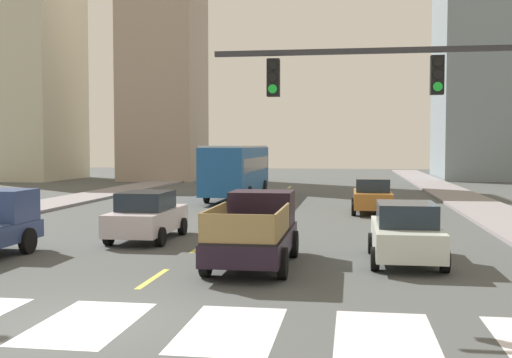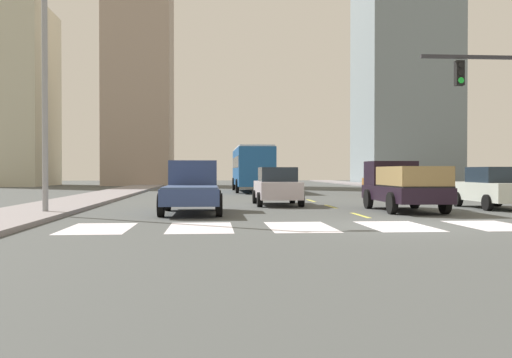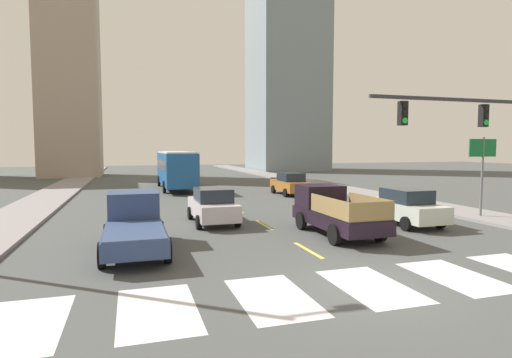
% 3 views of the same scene
% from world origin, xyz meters
% --- Properties ---
extents(ground_plane, '(160.00, 160.00, 0.00)m').
position_xyz_m(ground_plane, '(0.00, 0.00, 0.00)').
color(ground_plane, '#484C4B').
extents(sidewalk_right, '(3.12, 110.00, 0.15)m').
position_xyz_m(sidewalk_right, '(11.68, 18.00, 0.07)').
color(sidewalk_right, gray).
rests_on(sidewalk_right, ground).
extents(sidewalk_left, '(3.12, 110.00, 0.15)m').
position_xyz_m(sidewalk_left, '(-11.68, 18.00, 0.07)').
color(sidewalk_left, gray).
rests_on(sidewalk_left, ground).
extents(crosswalk_stripe_3, '(1.74, 3.13, 0.01)m').
position_xyz_m(crosswalk_stripe_3, '(0.00, 0.00, 0.00)').
color(crosswalk_stripe_3, silver).
rests_on(crosswalk_stripe_3, ground).
extents(crosswalk_stripe_4, '(1.74, 3.13, 0.01)m').
position_xyz_m(crosswalk_stripe_4, '(2.75, 0.00, 0.00)').
color(crosswalk_stripe_4, silver).
rests_on(crosswalk_stripe_4, ground).
extents(crosswalk_stripe_5, '(1.74, 3.13, 0.01)m').
position_xyz_m(crosswalk_stripe_5, '(5.50, 0.00, 0.00)').
color(crosswalk_stripe_5, silver).
rests_on(crosswalk_stripe_5, ground).
extents(lane_dash_0, '(0.16, 2.40, 0.01)m').
position_xyz_m(lane_dash_0, '(0.00, 4.00, 0.00)').
color(lane_dash_0, '#D3D04B').
rests_on(lane_dash_0, ground).
extents(lane_dash_1, '(0.16, 2.40, 0.01)m').
position_xyz_m(lane_dash_1, '(0.00, 9.00, 0.00)').
color(lane_dash_1, '#D3D04B').
rests_on(lane_dash_1, ground).
extents(lane_dash_2, '(0.16, 2.40, 0.01)m').
position_xyz_m(lane_dash_2, '(0.00, 14.00, 0.00)').
color(lane_dash_2, '#D3D04B').
rests_on(lane_dash_2, ground).
extents(lane_dash_3, '(0.16, 2.40, 0.01)m').
position_xyz_m(lane_dash_3, '(0.00, 19.00, 0.00)').
color(lane_dash_3, '#D3D04B').
rests_on(lane_dash_3, ground).
extents(lane_dash_4, '(0.16, 2.40, 0.01)m').
position_xyz_m(lane_dash_4, '(0.00, 24.00, 0.00)').
color(lane_dash_4, '#D3D04B').
rests_on(lane_dash_4, ground).
extents(lane_dash_5, '(0.16, 2.40, 0.01)m').
position_xyz_m(lane_dash_5, '(0.00, 29.00, 0.00)').
color(lane_dash_5, '#D3D04B').
rests_on(lane_dash_5, ground).
extents(lane_dash_6, '(0.16, 2.40, 0.01)m').
position_xyz_m(lane_dash_6, '(0.00, 34.00, 0.00)').
color(lane_dash_6, '#D3D04B').
rests_on(lane_dash_6, ground).
extents(lane_dash_7, '(0.16, 2.40, 0.01)m').
position_xyz_m(lane_dash_7, '(0.00, 39.00, 0.00)').
color(lane_dash_7, '#D3D04B').
rests_on(lane_dash_7, ground).
extents(pickup_stakebed, '(2.18, 5.20, 1.96)m').
position_xyz_m(pickup_stakebed, '(2.24, 6.40, 0.94)').
color(pickup_stakebed, black).
rests_on(pickup_stakebed, ground).
extents(city_bus, '(2.72, 10.80, 3.32)m').
position_xyz_m(city_bus, '(-2.14, 27.49, 1.95)').
color(city_bus, '#1C5292').
rests_on(city_bus, ground).
extents(sedan_mid, '(2.02, 4.40, 1.72)m').
position_xyz_m(sedan_mid, '(-2.22, 10.23, 0.86)').
color(sedan_mid, silver).
rests_on(sedan_mid, ground).
extents(sedan_far, '(2.02, 4.40, 1.72)m').
position_xyz_m(sedan_far, '(5.92, 20.42, 0.86)').
color(sedan_far, '#A96627').
rests_on(sedan_far, ground).
extents(sedan_near_right, '(2.02, 4.40, 1.72)m').
position_xyz_m(sedan_near_right, '(6.43, 7.17, 0.86)').
color(sedan_near_right, silver).
rests_on(sedan_near_right, ground).
extents(traffic_signal_gantry, '(9.00, 0.27, 6.00)m').
position_xyz_m(traffic_signal_gantry, '(7.84, 3.08, 4.20)').
color(traffic_signal_gantry, '#2D2D33').
rests_on(traffic_signal_gantry, ground).
extents(tower_tall_centre, '(7.09, 7.67, 26.43)m').
position_xyz_m(tower_tall_centre, '(-13.07, 48.06, 13.22)').
color(tower_tall_centre, tan).
rests_on(tower_tall_centre, ground).
extents(block_mid_left, '(10.97, 11.52, 32.32)m').
position_xyz_m(block_mid_left, '(18.87, 54.49, 16.16)').
color(block_mid_left, gray).
rests_on(block_mid_left, ground).
extents(block_mid_right, '(7.16, 10.08, 18.85)m').
position_xyz_m(block_mid_right, '(-25.95, 46.97, 9.43)').
color(block_mid_right, beige).
rests_on(block_mid_right, ground).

